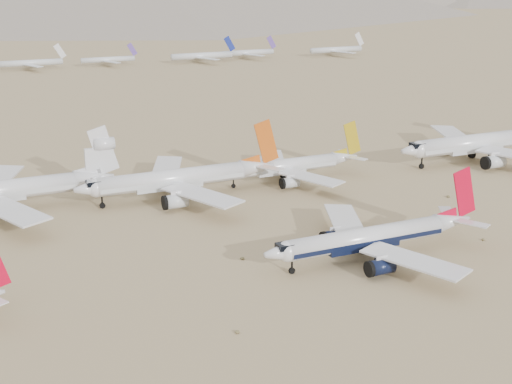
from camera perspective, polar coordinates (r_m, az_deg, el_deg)
ground at (r=156.14m, az=11.39°, el=-5.38°), size 7000.00×7000.00×0.00m
main_airliner at (r=154.61m, az=9.47°, el=-3.56°), size 50.14×48.97×17.69m
row2_navy_widebody at (r=241.74m, az=17.73°, el=3.80°), size 60.97×59.62×21.69m
row2_gold_tail at (r=208.70m, az=2.69°, el=2.11°), size 45.24×44.24×16.11m
row2_orange_tail at (r=193.52m, az=-6.06°, el=1.09°), size 54.80×53.61×19.55m
row2_white_trijet at (r=192.18m, az=-19.56°, el=0.16°), size 57.33×56.03×20.32m
distant_storage_row at (r=460.54m, az=-18.21°, el=9.70°), size 472.82×64.62×15.13m
desert_scrub at (r=122.31m, az=6.35°, el=-11.72°), size 206.06×121.67×0.63m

